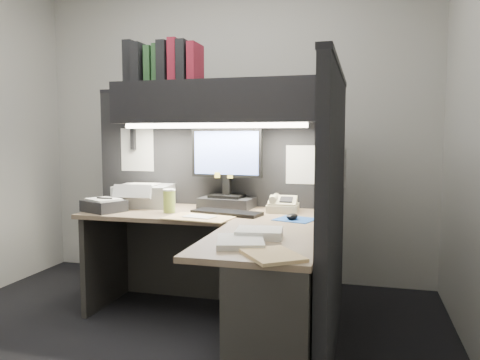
% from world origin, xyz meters
% --- Properties ---
extents(floor, '(3.50, 3.50, 0.00)m').
position_xyz_m(floor, '(0.00, 0.00, 0.00)').
color(floor, black).
rests_on(floor, ground).
extents(wall_back, '(3.50, 0.04, 2.70)m').
position_xyz_m(wall_back, '(0.00, 1.50, 1.35)').
color(wall_back, beige).
rests_on(wall_back, floor).
extents(partition_back, '(1.90, 0.06, 1.60)m').
position_xyz_m(partition_back, '(0.03, 0.93, 0.80)').
color(partition_back, black).
rests_on(partition_back, floor).
extents(partition_right, '(0.06, 1.50, 1.60)m').
position_xyz_m(partition_right, '(0.98, 0.18, 0.80)').
color(partition_right, black).
rests_on(partition_right, floor).
extents(desk, '(1.70, 1.53, 0.73)m').
position_xyz_m(desk, '(0.43, -0.00, 0.44)').
color(desk, '#877456').
rests_on(desk, floor).
extents(overhead_shelf, '(1.55, 0.34, 0.30)m').
position_xyz_m(overhead_shelf, '(0.12, 0.75, 1.50)').
color(overhead_shelf, black).
rests_on(overhead_shelf, partition_back).
extents(task_light_tube, '(1.32, 0.04, 0.04)m').
position_xyz_m(task_light_tube, '(0.12, 0.61, 1.33)').
color(task_light_tube, white).
rests_on(task_light_tube, overhead_shelf).
extents(monitor, '(0.54, 0.27, 0.58)m').
position_xyz_m(monitor, '(0.18, 0.78, 0.96)').
color(monitor, black).
rests_on(monitor, desk).
extents(keyboard, '(0.50, 0.26, 0.02)m').
position_xyz_m(keyboard, '(0.26, 0.50, 0.74)').
color(keyboard, black).
rests_on(keyboard, desk).
extents(mousepad, '(0.29, 0.28, 0.00)m').
position_xyz_m(mousepad, '(0.73, 0.42, 0.73)').
color(mousepad, '#1C489A').
rests_on(mousepad, desk).
extents(mouse, '(0.09, 0.11, 0.04)m').
position_xyz_m(mouse, '(0.72, 0.40, 0.75)').
color(mouse, black).
rests_on(mouse, mousepad).
extents(telephone, '(0.22, 0.23, 0.09)m').
position_xyz_m(telephone, '(0.61, 0.71, 0.77)').
color(telephone, beige).
rests_on(telephone, desk).
extents(coffee_cup, '(0.09, 0.09, 0.15)m').
position_xyz_m(coffee_cup, '(-0.15, 0.47, 0.81)').
color(coffee_cup, '#C4CC51').
rests_on(coffee_cup, desk).
extents(printer, '(0.44, 0.38, 0.16)m').
position_xyz_m(printer, '(-0.46, 0.72, 0.81)').
color(printer, '#9C9EA2').
rests_on(printer, desk).
extents(notebook_stack, '(0.33, 0.31, 0.08)m').
position_xyz_m(notebook_stack, '(-0.61, 0.40, 0.77)').
color(notebook_stack, black).
rests_on(notebook_stack, desk).
extents(open_folder, '(0.46, 0.33, 0.01)m').
position_xyz_m(open_folder, '(0.13, 0.32, 0.73)').
color(open_folder, '#DCB97B').
rests_on(open_folder, desk).
extents(paper_stack_a, '(0.26, 0.23, 0.05)m').
position_xyz_m(paper_stack_a, '(0.63, -0.15, 0.75)').
color(paper_stack_a, white).
rests_on(paper_stack_a, desk).
extents(paper_stack_b, '(0.29, 0.33, 0.03)m').
position_xyz_m(paper_stack_b, '(0.57, -0.33, 0.74)').
color(paper_stack_b, white).
rests_on(paper_stack_b, desk).
extents(manila_stack, '(0.33, 0.34, 0.02)m').
position_xyz_m(manila_stack, '(0.77, -0.52, 0.74)').
color(manila_stack, '#DCB97B').
rests_on(manila_stack, desk).
extents(binder_row, '(0.56, 0.26, 0.31)m').
position_xyz_m(binder_row, '(-0.31, 0.76, 1.79)').
color(binder_row, black).
rests_on(binder_row, overhead_shelf).
extents(pinned_papers, '(1.76, 1.31, 0.51)m').
position_xyz_m(pinned_papers, '(0.42, 0.56, 1.05)').
color(pinned_papers, white).
rests_on(pinned_papers, partition_back).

